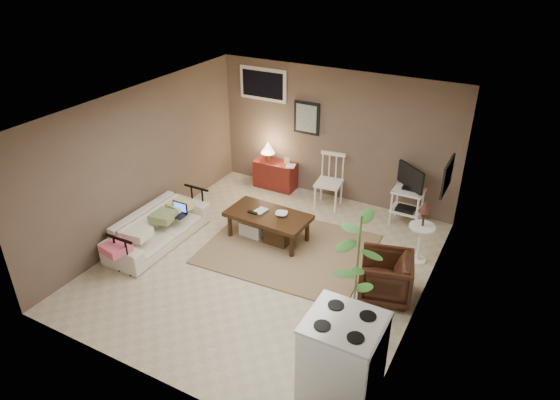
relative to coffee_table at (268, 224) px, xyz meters
The scene contains 20 objects.
floor 0.73m from the coffee_table, 62.67° to the right, with size 5.00×5.00×0.00m, color #C1B293.
art_back 2.22m from the coffee_table, 97.29° to the left, with size 0.50×0.03×0.60m, color black.
art_right 2.86m from the coffee_table, 10.05° to the left, with size 0.03×0.60×0.45m, color black.
window 2.76m from the coffee_table, 121.30° to the left, with size 0.96×0.03×0.60m, color white.
rug 0.52m from the coffee_table, 14.28° to the right, with size 2.49×1.99×0.02m, color #80614A.
coffee_table is the anchor object (origin of this frame).
sofa 1.74m from the coffee_table, 148.82° to the right, with size 1.84×0.54×0.72m, color white.
sofa_pillows 1.83m from the coffee_table, 142.38° to the right, with size 0.35×1.75×0.12m, color beige, non-canonical shape.
sofa_end_rails 1.65m from the coffee_table, 146.91° to the right, with size 0.50×1.84×0.62m, color black, non-canonical shape.
laptop 1.45m from the coffee_table, 156.00° to the right, with size 0.28×0.21×0.19m.
red_console 1.88m from the coffee_table, 115.51° to the left, with size 0.80×0.36×0.93m.
spindle_chair 1.56m from the coffee_table, 74.61° to the left, with size 0.50×0.50×0.99m.
tv_stand 2.41m from the coffee_table, 40.69° to the left, with size 0.53×0.43×1.06m.
side_table 2.39m from the coffee_table, 13.60° to the left, with size 0.38×0.38×1.02m.
armchair 2.16m from the coffee_table, 13.22° to the right, with size 0.68×0.64×0.70m, color black.
potted_plant 2.45m from the coffee_table, 34.03° to the right, with size 0.42×0.42×1.68m.
stove 3.19m from the coffee_table, 46.23° to the right, with size 0.78×0.72×1.02m.
bowl 0.37m from the coffee_table, 16.20° to the left, with size 0.20×0.05×0.20m, color #341C0E.
book_table 0.38m from the coffee_table, behind, with size 0.17×0.02×0.23m, color #341C0E.
book_console 1.75m from the coffee_table, 107.65° to the left, with size 0.16×0.02×0.22m, color #341C0E.
Camera 1 is at (3.11, -5.33, 4.41)m, focal length 32.00 mm.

